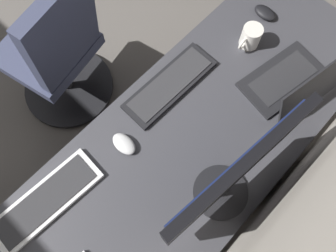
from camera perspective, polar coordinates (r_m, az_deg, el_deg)
desk at (r=1.33m, az=1.58°, el=-5.78°), size 2.00×0.68×0.73m
drawer_pedestal at (r=1.69m, az=7.36°, el=-3.49°), size 0.40×0.51×0.69m
monitor_primary at (r=1.00m, az=10.95°, el=-8.58°), size 0.53×0.20×0.45m
laptop_leftmost at (r=1.42m, az=20.81°, el=6.90°), size 0.39×0.31×0.19m
keyboard_main at (r=1.37m, az=0.33°, el=7.13°), size 0.42×0.15×0.02m
keyboard_spare at (r=1.29m, az=-20.12°, el=-11.95°), size 0.43×0.17×0.02m
mouse_main at (r=1.27m, az=-7.54°, el=-3.05°), size 0.06×0.10×0.03m
mouse_spare at (r=1.62m, az=16.26°, el=18.10°), size 0.06×0.10×0.03m
coffee_mug at (r=1.48m, az=13.92°, el=14.59°), size 0.12×0.08×0.10m
office_chair at (r=1.86m, az=-18.25°, el=11.22°), size 0.56×0.59×0.97m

